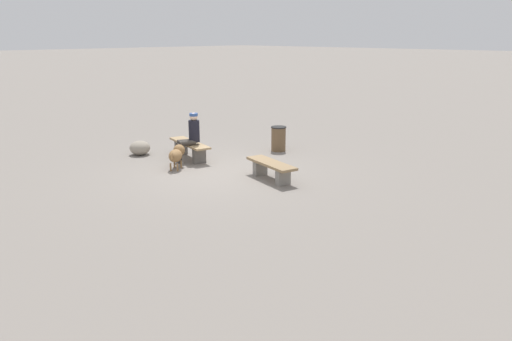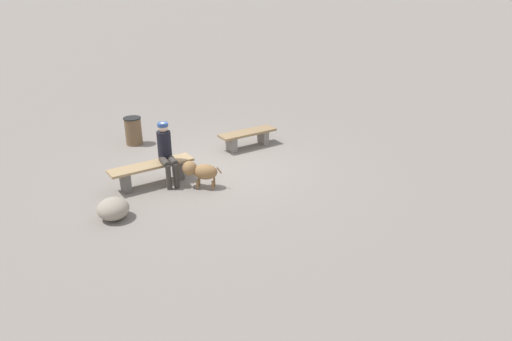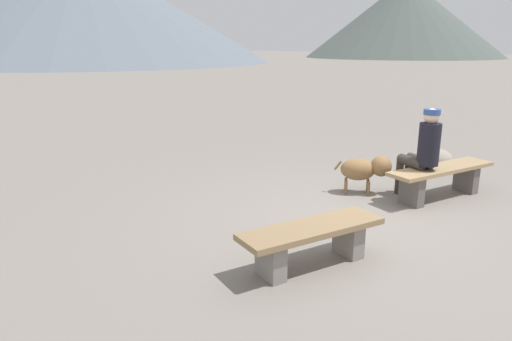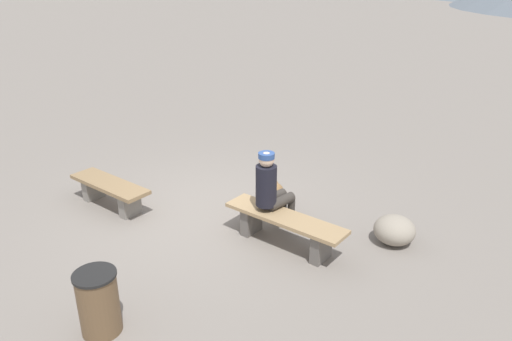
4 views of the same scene
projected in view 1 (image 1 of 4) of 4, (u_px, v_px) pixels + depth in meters
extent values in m
cube|color=gray|center=(218.00, 172.00, 12.51)|extent=(210.00, 210.00, 0.06)
cube|color=gray|center=(283.00, 177.00, 11.33)|extent=(0.24, 0.37, 0.37)
cube|color=gray|center=(260.00, 168.00, 12.13)|extent=(0.24, 0.37, 0.37)
cube|color=#8C704C|center=(271.00, 163.00, 11.67)|extent=(1.62, 0.81, 0.06)
cube|color=#605B56|center=(199.00, 156.00, 13.23)|extent=(0.22, 0.37, 0.42)
cube|color=#605B56|center=(181.00, 147.00, 14.21)|extent=(0.22, 0.37, 0.42)
cube|color=#A3845B|center=(190.00, 143.00, 13.66)|extent=(1.88, 0.86, 0.05)
cylinder|color=black|center=(194.00, 131.00, 13.28)|extent=(0.30, 0.30, 0.59)
sphere|color=beige|center=(194.00, 117.00, 13.18)|extent=(0.22, 0.22, 0.22)
cylinder|color=#2D4C8C|center=(194.00, 115.00, 13.16)|extent=(0.23, 0.23, 0.08)
cylinder|color=#38332D|center=(186.00, 142.00, 13.34)|extent=(0.31, 0.48, 0.15)
cylinder|color=#38332D|center=(178.00, 152.00, 13.32)|extent=(0.11, 0.11, 0.54)
cylinder|color=#38332D|center=(187.00, 143.00, 13.20)|extent=(0.31, 0.48, 0.15)
cylinder|color=#38332D|center=(180.00, 154.00, 13.18)|extent=(0.11, 0.11, 0.54)
ellipsoid|color=olive|center=(175.00, 156.00, 12.56)|extent=(0.57, 0.61, 0.33)
sphere|color=olive|center=(179.00, 150.00, 12.86)|extent=(0.31, 0.31, 0.31)
cylinder|color=olive|center=(174.00, 164.00, 12.80)|extent=(0.04, 0.04, 0.20)
cylinder|color=olive|center=(181.00, 164.00, 12.77)|extent=(0.04, 0.04, 0.20)
cylinder|color=olive|center=(171.00, 167.00, 12.48)|extent=(0.04, 0.04, 0.20)
cylinder|color=olive|center=(177.00, 167.00, 12.46)|extent=(0.04, 0.04, 0.20)
cylinder|color=olive|center=(172.00, 157.00, 12.26)|extent=(0.09, 0.11, 0.15)
cylinder|color=brown|center=(278.00, 139.00, 14.60)|extent=(0.43, 0.43, 0.71)
cylinder|color=black|center=(279.00, 127.00, 14.50)|extent=(0.46, 0.46, 0.03)
ellipsoid|color=gray|center=(140.00, 148.00, 14.15)|extent=(0.75, 0.75, 0.41)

